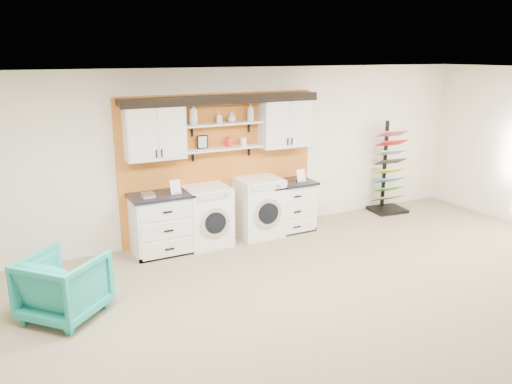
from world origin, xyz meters
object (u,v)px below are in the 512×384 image
base_cabinet_left (162,223)px  armchair (64,286)px  dryer (259,207)px  sample_rack (388,184)px  washer (207,216)px  base_cabinet_right (288,206)px

base_cabinet_left → armchair: size_ratio=1.15×
dryer → armchair: bearing=-157.3°
base_cabinet_left → sample_rack: bearing=0.5°
base_cabinet_left → washer: bearing=-0.3°
washer → sample_rack: sample_rack is taller
washer → armchair: bearing=-149.8°
sample_rack → armchair: sample_rack is taller
washer → sample_rack: size_ratio=0.55×
armchair → base_cabinet_right: bearing=-113.3°
dryer → sample_rack: size_ratio=0.57×
armchair → sample_rack: bearing=-119.9°
base_cabinet_left → washer: size_ratio=1.00×
base_cabinet_right → dryer: bearing=-179.7°
sample_rack → base_cabinet_left: bearing=-172.4°
dryer → sample_rack: bearing=0.8°
washer → armchair: size_ratio=1.15×
base_cabinet_left → base_cabinet_right: (2.26, 0.00, -0.03)m
armchair → washer: bearing=-102.6°
washer → dryer: dryer is taller
armchair → dryer: bearing=-110.2°
washer → base_cabinet_right: bearing=0.1°
base_cabinet_left → base_cabinet_right: bearing=0.0°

